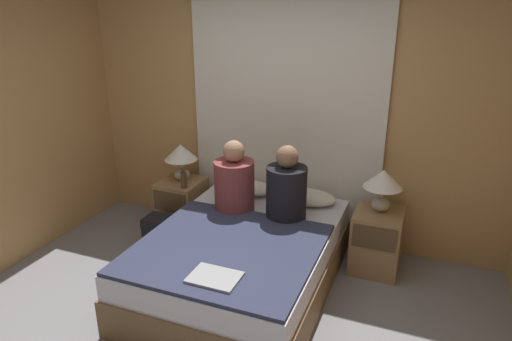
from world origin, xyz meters
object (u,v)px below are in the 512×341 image
bed (243,260)px  person_left_in_bed (234,182)px  beer_bottle_on_left_stand (184,180)px  nightstand_left (182,206)px  pillow_right (306,197)px  lamp_left (181,155)px  laptop_on_bed (215,277)px  lamp_right (383,183)px  person_right_in_bed (286,189)px  nightstand_right (376,241)px  pillow_left (245,187)px  backpack_on_floor (162,233)px

bed → person_left_in_bed: (-0.25, 0.40, 0.53)m
person_left_in_bed → beer_bottle_on_left_stand: (-0.64, 0.18, -0.13)m
nightstand_left → pillow_right: pillow_right is taller
lamp_left → beer_bottle_on_left_stand: (0.13, -0.18, -0.19)m
nightstand_left → beer_bottle_on_left_stand: (0.13, -0.14, 0.37)m
lamp_left → laptop_on_bed: (1.12, -1.48, -0.28)m
person_left_in_bed → beer_bottle_on_left_stand: bearing=164.6°
person_left_in_bed → nightstand_left: bearing=157.3°
beer_bottle_on_left_stand → nightstand_left: bearing=131.6°
lamp_right → person_right_in_bed: (-0.77, -0.35, -0.05)m
lamp_right → person_left_in_bed: bearing=-164.4°
nightstand_left → nightstand_right: 2.03m
lamp_right → pillow_left: 1.36m
lamp_left → beer_bottle_on_left_stand: 0.29m
nightstand_left → lamp_right: bearing=1.0°
backpack_on_floor → lamp_left: bearing=95.1°
bed → backpack_on_floor: size_ratio=5.55×
lamp_left → laptop_on_bed: bearing=-52.9°
person_left_in_bed → backpack_on_floor: person_left_in_bed is taller
backpack_on_floor → beer_bottle_on_left_stand: bearing=75.6°
pillow_right → lamp_left: bearing=-178.5°
person_left_in_bed → lamp_right: bearing=15.6°
pillow_left → pillow_right: size_ratio=1.00×
nightstand_left → backpack_on_floor: 0.47m
lamp_right → backpack_on_floor: size_ratio=1.08×
pillow_left → backpack_on_floor: pillow_left is taller
lamp_right → pillow_right: bearing=177.2°
nightstand_left → laptop_on_bed: nightstand_left is taller
laptop_on_bed → nightstand_left: bearing=127.8°
pillow_left → laptop_on_bed: 1.57m
laptop_on_bed → nightstand_right: bearing=57.9°
lamp_left → pillow_right: bearing=1.5°
bed → laptop_on_bed: bearing=-81.6°
nightstand_left → backpack_on_floor: size_ratio=1.59×
laptop_on_bed → person_right_in_bed: bearing=83.0°
pillow_left → beer_bottle_on_left_stand: bearing=-159.6°
person_right_in_bed → backpack_on_floor: person_right_in_bed is taller
lamp_right → person_right_in_bed: size_ratio=0.58×
nightstand_right → pillow_right: 0.76m
nightstand_right → person_right_in_bed: 0.98m
beer_bottle_on_left_stand → backpack_on_floor: beer_bottle_on_left_stand is taller
bed → nightstand_right: nightstand_right is taller
lamp_left → nightstand_right: bearing=-1.0°
bed → lamp_right: lamp_right is taller
pillow_left → beer_bottle_on_left_stand: 0.61m
pillow_right → person_right_in_bed: person_right_in_bed is taller
bed → person_left_in_bed: bearing=122.3°
person_right_in_bed → backpack_on_floor: size_ratio=1.86×
lamp_right → beer_bottle_on_left_stand: lamp_right is taller
beer_bottle_on_left_stand → backpack_on_floor: (-0.08, -0.32, -0.45)m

